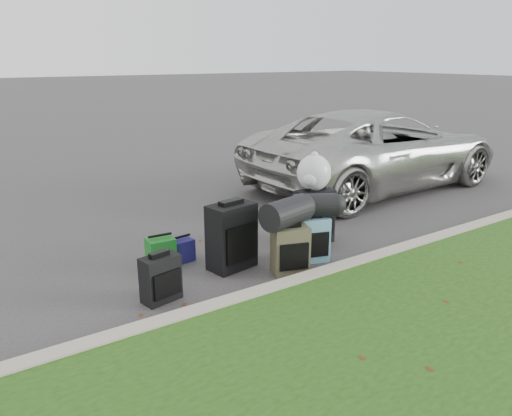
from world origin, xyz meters
TOP-DOWN VIEW (x-y plane):
  - ground at (0.00, 0.00)m, footprint 120.00×120.00m
  - curb at (0.00, -1.00)m, footprint 120.00×0.18m
  - suv at (3.54, 1.63)m, footprint 5.18×2.50m
  - suitcase_small_black at (-1.64, -0.40)m, footprint 0.41×0.27m
  - suitcase_large_black_left at (-0.64, -0.10)m, footprint 0.57×0.40m
  - suitcase_olive at (-0.17, -0.59)m, footprint 0.45×0.36m
  - suitcase_teal at (0.26, -0.45)m, footprint 0.43×0.33m
  - suitcase_large_black_right at (0.68, 0.00)m, footprint 0.48×0.30m
  - tote_green at (-1.30, 0.38)m, footprint 0.32×0.27m
  - tote_navy at (-1.02, 0.40)m, footprint 0.27×0.22m
  - duffel_left at (-0.20, -0.54)m, footprint 0.64×0.44m
  - duffel_right at (0.29, -0.43)m, footprint 0.57×0.48m
  - trash_bag at (0.68, 0.04)m, footprint 0.44×0.44m

SIDE VIEW (x-z plane):
  - ground at x=0.00m, z-range 0.00..0.00m
  - curb at x=0.00m, z-range 0.00..0.15m
  - tote_navy at x=-1.02m, z-range 0.00..0.27m
  - tote_green at x=-1.30m, z-range 0.00..0.34m
  - suitcase_small_black at x=-1.64m, z-range 0.00..0.47m
  - suitcase_teal at x=0.26m, z-range 0.00..0.54m
  - suitcase_olive at x=-0.17m, z-range 0.00..0.54m
  - suitcase_large_black_right at x=0.68m, z-range 0.00..0.70m
  - suitcase_large_black_left at x=-0.64m, z-range 0.00..0.76m
  - duffel_right at x=0.29m, z-range 0.54..0.81m
  - duffel_left at x=-0.20m, z-range 0.54..0.86m
  - suv at x=3.54m, z-range 0.00..1.42m
  - trash_bag at x=0.68m, z-range 0.70..1.14m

